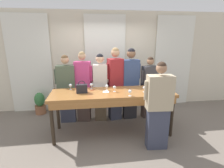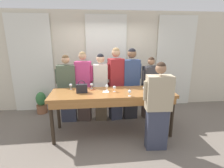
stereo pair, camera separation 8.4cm
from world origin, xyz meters
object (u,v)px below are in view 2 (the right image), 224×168
at_px(wine_glass_center_right, 114,88).
at_px(guest_striped_shirt, 116,84).
at_px(wine_glass_center_left, 161,84).
at_px(potted_plant, 41,103).
at_px(wine_glass_center_mid, 144,88).
at_px(guest_cream_sweater, 101,87).
at_px(wine_bottle, 165,87).
at_px(wine_glass_back_left, 107,86).
at_px(wine_glass_back_mid, 92,85).
at_px(guest_pink_top, 84,86).
at_px(guest_olive_jacket, 68,89).
at_px(handbag, 82,88).
at_px(wine_glass_front_right, 71,85).
at_px(guest_beige_cap, 150,87).
at_px(wine_glass_front_mid, 157,91).
at_px(host_pouring, 158,107).
at_px(guest_navy_coat, 131,83).
at_px(wine_glass_front_left, 130,92).
at_px(tasting_bar, 113,96).

distance_m(wine_glass_center_right, guest_striped_shirt, 0.70).
distance_m(wine_glass_center_left, potted_plant, 3.29).
relative_size(wine_glass_center_mid, guest_cream_sweater, 0.08).
bearing_deg(wine_bottle, wine_glass_center_left, 77.84).
relative_size(wine_glass_back_left, wine_glass_back_mid, 1.00).
xyz_separation_m(wine_glass_back_mid, guest_striped_shirt, (0.60, 0.41, -0.09)).
bearing_deg(potted_plant, guest_pink_top, -25.14).
distance_m(wine_glass_back_left, wine_glass_back_mid, 0.37).
height_order(guest_olive_jacket, potted_plant, guest_olive_jacket).
relative_size(wine_glass_back_mid, potted_plant, 0.21).
distance_m(handbag, guest_striped_shirt, 1.05).
relative_size(wine_glass_front_right, wine_glass_back_mid, 1.00).
height_order(guest_cream_sweater, potted_plant, guest_cream_sweater).
xyz_separation_m(wine_bottle, guest_beige_cap, (-0.03, 0.84, -0.25)).
bearing_deg(wine_glass_front_mid, wine_bottle, 34.77).
xyz_separation_m(guest_beige_cap, host_pouring, (-0.29, -1.35, 0.02)).
distance_m(guest_cream_sweater, guest_beige_cap, 1.27).
bearing_deg(guest_navy_coat, potted_plant, 166.60).
height_order(wine_bottle, wine_glass_front_right, wine_bottle).
xyz_separation_m(wine_glass_front_mid, wine_glass_back_left, (-0.97, 0.43, 0.00)).
relative_size(wine_glass_front_left, guest_striped_shirt, 0.07).
distance_m(wine_glass_front_right, wine_glass_center_mid, 1.61).
xyz_separation_m(guest_olive_jacket, guest_navy_coat, (1.59, -0.00, 0.10)).
bearing_deg(guest_beige_cap, wine_glass_front_right, -168.56).
distance_m(wine_glass_center_right, wine_glass_back_left, 0.19).
distance_m(handbag, potted_plant, 1.90).
height_order(handbag, wine_glass_back_mid, handbag).
bearing_deg(wine_glass_back_mid, wine_glass_front_left, -38.59).
xyz_separation_m(wine_bottle, wine_glass_front_right, (-1.98, 0.45, -0.03)).
distance_m(wine_glass_front_right, guest_pink_top, 0.50).
bearing_deg(wine_glass_center_mid, guest_olive_jacket, 155.11).
height_order(wine_bottle, host_pouring, host_pouring).
distance_m(guest_striped_shirt, potted_plant, 2.21).
height_order(handbag, host_pouring, host_pouring).
bearing_deg(wine_glass_front_right, host_pouring, -29.75).
bearing_deg(host_pouring, wine_glass_front_right, 150.25).
xyz_separation_m(wine_glass_center_left, guest_striped_shirt, (-1.00, 0.47, -0.09)).
bearing_deg(tasting_bar, host_pouring, -39.99).
xyz_separation_m(wine_glass_front_right, wine_glass_back_left, (0.79, -0.17, 0.00)).
distance_m(handbag, wine_glass_back_left, 0.54).
xyz_separation_m(guest_pink_top, guest_navy_coat, (1.19, -0.00, 0.05)).
distance_m(tasting_bar, wine_glass_front_right, 0.97).
bearing_deg(wine_glass_back_mid, guest_cream_sweater, 60.64).
bearing_deg(wine_glass_back_left, guest_pink_top, 133.12).
bearing_deg(potted_plant, handbag, -45.49).
relative_size(wine_glass_front_mid, guest_olive_jacket, 0.08).
distance_m(wine_bottle, handbag, 1.73).
height_order(wine_glass_front_left, wine_glass_center_left, same).
bearing_deg(wine_glass_center_right, wine_glass_center_left, 10.59).
distance_m(guest_cream_sweater, guest_striped_shirt, 0.38).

